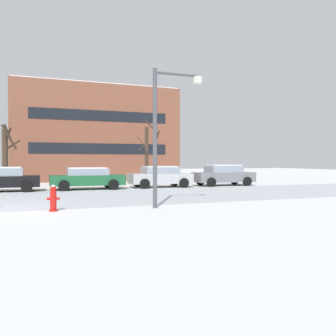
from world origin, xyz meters
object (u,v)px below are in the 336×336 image
fire_hydrant (53,198)px  street_lamp (165,122)px  parked_car_silver (160,176)px  parked_car_green (87,178)px  parked_car_black (2,179)px  parked_car_gray (223,175)px

fire_hydrant → street_lamp: size_ratio=0.18×
street_lamp → parked_car_silver: street_lamp is taller
parked_car_green → parked_car_silver: size_ratio=1.09×
street_lamp → parked_car_silver: (3.57, 10.15, -2.53)m
fire_hydrant → parked_car_green: bearing=74.1°
fire_hydrant → parked_car_silver: size_ratio=0.22×
parked_car_silver → parked_car_black: bearing=179.5°
street_lamp → parked_car_silver: bearing=70.6°
fire_hydrant → parked_car_green: parked_car_green is taller
parked_car_black → parked_car_green: (4.84, -0.05, -0.02)m
parked_car_green → parked_car_silver: bearing=-0.4°
parked_car_green → fire_hydrant: bearing=-105.9°
parked_car_gray → parked_car_black: bearing=179.7°
parked_car_green → parked_car_gray: bearing=-0.2°
street_lamp → fire_hydrant: bearing=173.0°
parked_car_silver → parked_car_gray: 4.84m
fire_hydrant → parked_car_gray: 15.74m
street_lamp → parked_car_silver: 11.06m
parked_car_green → parked_car_silver: (4.84, -0.03, 0.02)m
fire_hydrant → parked_car_green: (2.76, 9.69, 0.24)m
parked_car_black → parked_car_gray: bearing=-0.3°
parked_car_black → fire_hydrant: bearing=-78.0°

